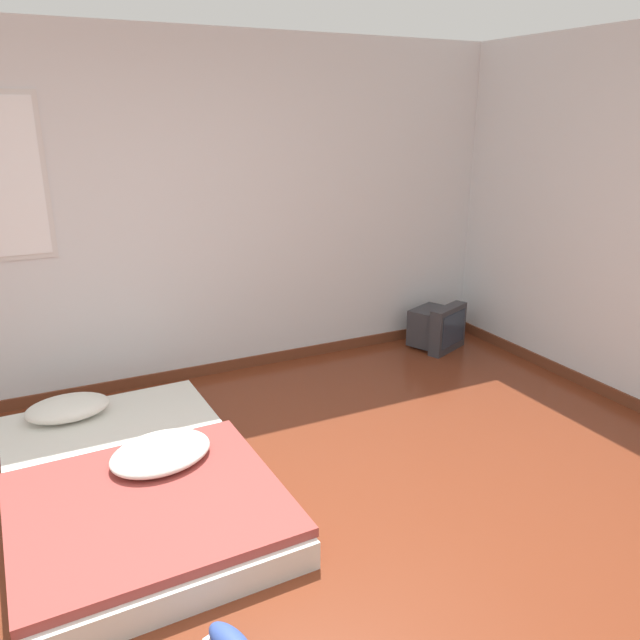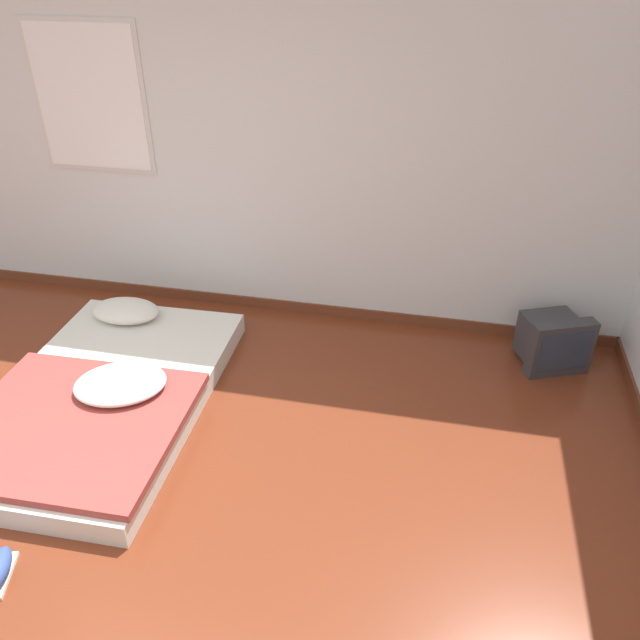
{
  "view_description": "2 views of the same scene",
  "coord_description": "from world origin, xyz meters",
  "views": [
    {
      "loc": [
        -0.9,
        -1.98,
        2.03
      ],
      "look_at": [
        0.86,
        1.56,
        0.71
      ],
      "focal_mm": 35.0,
      "sensor_mm": 36.0,
      "label": 1
    },
    {
      "loc": [
        1.55,
        -1.65,
        2.65
      ],
      "look_at": [
        0.85,
        1.6,
        0.58
      ],
      "focal_mm": 35.0,
      "sensor_mm": 36.0,
      "label": 2
    }
  ],
  "objects": [
    {
      "name": "mattress_bed",
      "position": [
        -0.5,
        1.16,
        0.1
      ],
      "size": [
        1.34,
        2.11,
        0.29
      ],
      "color": "silver",
      "rests_on": "ground_plane"
    },
    {
      "name": "ground_plane",
      "position": [
        0.0,
        0.0,
        0.0
      ],
      "size": [
        20.0,
        20.0,
        0.0
      ],
      "primitive_type": "plane",
      "color": "maroon"
    },
    {
      "name": "crt_tv",
      "position": [
        2.39,
        2.28,
        0.19
      ],
      "size": [
        0.52,
        0.5,
        0.41
      ],
      "color": "#333338",
      "rests_on": "ground_plane"
    },
    {
      "name": "wall_back",
      "position": [
        -0.01,
        2.64,
        1.29
      ],
      "size": [
        8.24,
        0.08,
        2.6
      ],
      "color": "silver",
      "rests_on": "ground_plane"
    }
  ]
}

